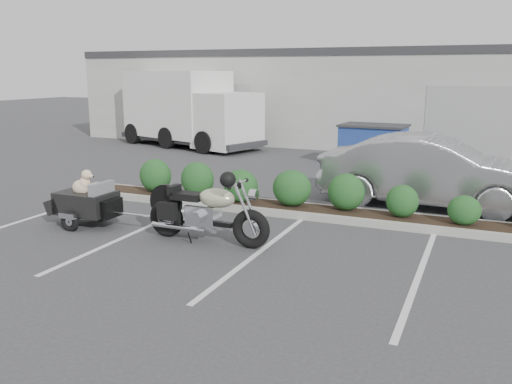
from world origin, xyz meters
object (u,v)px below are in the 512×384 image
at_px(pet_trailer, 86,202).
at_px(dumpster, 373,145).
at_px(motorcycle, 206,212).
at_px(delivery_truck, 189,111).
at_px(sedan, 431,172).

relative_size(pet_trailer, dumpster, 0.89).
bearing_deg(motorcycle, delivery_truck, 121.89).
bearing_deg(sedan, motorcycle, 144.23).
distance_m(pet_trailer, dumpster, 10.20).
bearing_deg(dumpster, sedan, -61.25).
bearing_deg(motorcycle, sedan, 52.34).
relative_size(motorcycle, dumpster, 1.12).
bearing_deg(dumpster, motorcycle, -93.26).
relative_size(motorcycle, delivery_truck, 0.35).
height_order(dumpster, delivery_truck, delivery_truck).
distance_m(sedan, delivery_truck, 12.58).
height_order(motorcycle, pet_trailer, motorcycle).
bearing_deg(delivery_truck, dumpster, 4.96).
height_order(pet_trailer, delivery_truck, delivery_truck).
bearing_deg(motorcycle, pet_trailer, 179.95).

